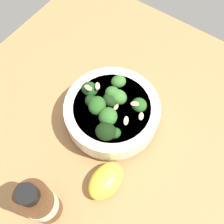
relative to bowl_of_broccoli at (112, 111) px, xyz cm
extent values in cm
cube|color=#996D42|center=(2.36, -1.51, -5.96)|extent=(69.64, 69.64, 3.27)
cylinder|color=silver|center=(-0.09, -0.04, -3.52)|extent=(11.10, 11.10, 1.61)
cylinder|color=silver|center=(-0.09, -0.04, -0.29)|extent=(20.18, 20.18, 4.84)
cylinder|color=beige|center=(-0.09, -0.04, 1.73)|extent=(16.20, 16.20, 0.80)
cylinder|color=#2F662B|center=(6.27, -0.73, 0.60)|extent=(1.39, 1.51, 1.35)
ellipsoid|color=#194216|center=(6.27, -0.73, 2.06)|extent=(4.32, 4.08, 3.68)
cylinder|color=#589D47|center=(1.48, -2.39, 1.30)|extent=(1.48, 1.63, 1.69)
ellipsoid|color=#2D6023|center=(1.48, -2.39, 2.88)|extent=(4.31, 4.01, 3.25)
cylinder|color=#4A8F3C|center=(-4.49, -3.52, 0.76)|extent=(1.67, 1.51, 1.32)
ellipsoid|color=#23511C|center=(-4.49, -3.52, 2.16)|extent=(4.09, 4.12, 3.32)
cylinder|color=#589D47|center=(-4.03, 4.44, 0.59)|extent=(1.35, 1.48, 1.54)
ellipsoid|color=#194216|center=(-4.03, 4.44, 1.94)|extent=(2.89, 2.99, 2.77)
cylinder|color=#3C7A32|center=(-0.03, -2.51, 1.12)|extent=(1.83, 1.67, 1.31)
ellipsoid|color=#386B2B|center=(-0.03, -2.51, 2.54)|extent=(4.00, 4.15, 4.17)
cylinder|color=#4A8F3C|center=(-2.51, 5.47, 1.03)|extent=(2.12, 2.10, 1.53)
ellipsoid|color=black|center=(-2.51, 5.47, 2.85)|extent=(5.96, 5.55, 4.51)
cylinder|color=#3C7A32|center=(-1.01, 2.66, 1.32)|extent=(1.94, 1.79, 1.81)
ellipsoid|color=#2D6023|center=(-1.01, 2.66, 3.01)|extent=(6.19, 5.64, 4.84)
cylinder|color=#4A8F3C|center=(2.43, 1.79, 0.82)|extent=(1.79, 1.68, 1.86)
ellipsoid|color=#23511C|center=(2.43, 1.79, 2.74)|extent=(5.42, 5.53, 3.23)
cylinder|color=#2F662B|center=(4.10, 1.42, 0.80)|extent=(1.72, 1.47, 1.57)
ellipsoid|color=black|center=(4.10, 1.42, 2.22)|extent=(3.68, 3.81, 3.44)
cylinder|color=#589D47|center=(1.03, -0.93, 1.05)|extent=(1.44, 1.24, 1.32)
ellipsoid|color=black|center=(1.03, -0.93, 2.56)|extent=(4.20, 3.90, 3.06)
cylinder|color=#3C7A32|center=(2.83, -5.93, 0.23)|extent=(1.50, 1.55, 1.84)
ellipsoid|color=#386B2B|center=(2.83, -5.93, 1.97)|extent=(5.10, 4.66, 4.44)
ellipsoid|color=#DBBC84|center=(-3.90, -2.63, 3.45)|extent=(2.06, 1.65, 0.95)
ellipsoid|color=#DBBC84|center=(-4.35, 1.14, 2.50)|extent=(1.69, 2.05, 1.20)
ellipsoid|color=#DBBC84|center=(4.64, -1.54, 3.85)|extent=(1.92, 2.04, 0.42)
ellipsoid|color=#DBBC84|center=(-6.23, -1.38, 2.37)|extent=(1.72, 2.07, 0.52)
ellipsoid|color=#DBBC84|center=(5.73, 0.16, 4.33)|extent=(1.85, 1.17, 0.88)
ellipsoid|color=#DBBC84|center=(-0.92, -0.27, 2.47)|extent=(1.49, 2.06, 1.09)
ellipsoid|color=yellow|center=(-7.30, 12.30, -2.17)|extent=(5.92, 8.56, 4.31)
cylinder|color=#472814|center=(-1.06, 22.78, 2.40)|extent=(5.53, 5.53, 13.44)
cylinder|color=black|center=(-1.06, 22.78, 10.31)|extent=(3.19, 3.19, 2.38)
cylinder|color=beige|center=(-1.06, 22.78, 2.13)|extent=(5.64, 5.64, 3.85)
camera|label=1|loc=(-15.48, 21.79, 51.14)|focal=43.42mm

